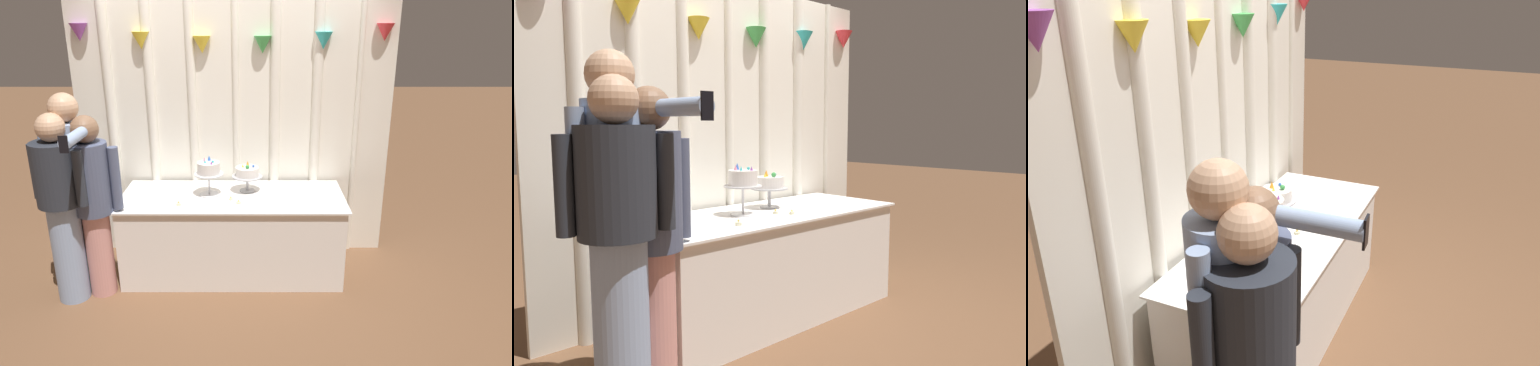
# 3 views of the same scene
# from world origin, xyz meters

# --- Properties ---
(ground_plane) EXTENTS (24.00, 24.00, 0.00)m
(ground_plane) POSITION_xyz_m (0.00, 0.00, 0.00)
(ground_plane) COLOR brown
(draped_curtain) EXTENTS (2.97, 0.16, 2.43)m
(draped_curtain) POSITION_xyz_m (-0.04, 0.56, 1.26)
(draped_curtain) COLOR white
(draped_curtain) RESTS_ON ground_plane
(cake_table) EXTENTS (2.00, 0.81, 0.76)m
(cake_table) POSITION_xyz_m (0.00, 0.10, 0.38)
(cake_table) COLOR white
(cake_table) RESTS_ON ground_plane
(cake_display_nearleft) EXTENTS (0.26, 0.26, 0.35)m
(cake_display_nearleft) POSITION_xyz_m (-0.21, 0.12, 0.99)
(cake_display_nearleft) COLOR silver
(cake_display_nearleft) RESTS_ON cake_table
(cake_display_nearright) EXTENTS (0.28, 0.28, 0.28)m
(cake_display_nearright) POSITION_xyz_m (0.13, 0.21, 0.93)
(cake_display_nearright) COLOR #B2B2B7
(cake_display_nearright) RESTS_ON cake_table
(tealight_far_left) EXTENTS (0.04, 0.04, 0.04)m
(tealight_far_left) POSITION_xyz_m (-0.45, -0.13, 0.77)
(tealight_far_left) COLOR beige
(tealight_far_left) RESTS_ON cake_table
(tealight_near_left) EXTENTS (0.04, 0.04, 0.03)m
(tealight_near_left) POSITION_xyz_m (-0.01, -0.00, 0.77)
(tealight_near_left) COLOR beige
(tealight_near_left) RESTS_ON cake_table
(tealight_near_right) EXTENTS (0.04, 0.04, 0.03)m
(tealight_near_right) POSITION_xyz_m (0.06, -0.09, 0.77)
(tealight_near_right) COLOR beige
(tealight_near_right) RESTS_ON cake_table
(guest_girl_blue_dress) EXTENTS (0.45, 0.67, 1.73)m
(guest_girl_blue_dress) POSITION_xyz_m (-1.29, -0.21, 0.99)
(guest_girl_blue_dress) COLOR #3D6B4C
(guest_girl_blue_dress) RESTS_ON ground_plane
(guest_man_dark_suit) EXTENTS (0.47, 0.33, 1.56)m
(guest_man_dark_suit) POSITION_xyz_m (-1.12, -0.26, 0.86)
(guest_man_dark_suit) COLOR #D6938E
(guest_man_dark_suit) RESTS_ON ground_plane
(guest_man_pink_jacket) EXTENTS (0.49, 0.47, 1.60)m
(guest_man_pink_jacket) POSITION_xyz_m (-1.34, -0.35, 0.87)
(guest_man_pink_jacket) COLOR #93ADD6
(guest_man_pink_jacket) RESTS_ON ground_plane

